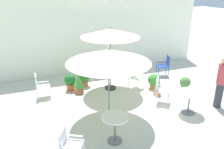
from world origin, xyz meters
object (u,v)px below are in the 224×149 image
Objects in this scene: patio_umbrella_1 at (109,57)px; potted_plant_1 at (154,80)px; standing_person at (221,82)px; patio_chair_1 at (69,144)px; potted_plant_3 at (185,84)px; potted_plant_5 at (70,82)px; potted_plant_2 at (158,84)px; patio_umbrella_0 at (110,33)px; potted_plant_4 at (79,84)px; patio_chair_4 at (134,75)px; patio_chair_0 at (165,64)px; patio_chair_2 at (161,89)px; patio_chair_3 at (40,85)px; cafe_table_0 at (115,124)px; potted_plant_0 at (84,77)px; cafe_table_1 at (189,98)px.

patio_umbrella_1 reaches higher than potted_plant_1.
patio_umbrella_1 is 3.99m from standing_person.
patio_chair_1 is at bearing -143.71° from potted_plant_1.
potted_plant_3 is at bearing 103.33° from standing_person.
potted_plant_2 is at bearing -27.85° from potted_plant_5.
patio_umbrella_0 reaches higher than potted_plant_4.
standing_person is at bearing -50.82° from patio_chair_4.
patio_chair_0 is at bearing 0.51° from potted_plant_5.
patio_chair_2 reaches higher than patio_chair_3.
patio_umbrella_0 is 2.66× the size of patio_chair_2.
patio_umbrella_1 is 2.78× the size of potted_plant_2.
patio_umbrella_0 is 2.70× the size of patio_chair_3.
patio_chair_4 is at bearing -14.84° from potted_plant_5.
potted_plant_4 reaches higher than cafe_table_0.
patio_chair_0 reaches higher than cafe_table_0.
potted_plant_4 is at bearing 161.03° from potted_plant_3.
patio_chair_0 reaches higher than patio_chair_3.
potted_plant_2 reaches higher than cafe_table_0.
potted_plant_1 is at bearing 70.69° from patio_chair_2.
patio_chair_4 is at bearing 46.31° from patio_umbrella_1.
potted_plant_4 is at bearing 102.02° from patio_umbrella_1.
patio_umbrella_0 is 1.97m from patio_chair_4.
standing_person is at bearing 7.29° from cafe_table_0.
cafe_table_0 is at bearing -64.40° from patio_chair_3.
patio_umbrella_1 is 2.62× the size of patio_chair_2.
potted_plant_0 is 4.05m from potted_plant_3.
patio_chair_4 reaches higher than potted_plant_5.
patio_umbrella_1 is 3.05m from cafe_table_1.
potted_plant_4 is (-2.93, 0.62, 0.06)m from potted_plant_1.
patio_umbrella_1 reaches higher than patio_chair_3.
patio_umbrella_1 is 3.01× the size of cafe_table_1.
patio_chair_3 is at bearing 95.24° from patio_chair_1.
cafe_table_1 is at bearing -43.29° from potted_plant_5.
patio_chair_4 reaches higher than patio_chair_1.
potted_plant_1 is at bearing -138.39° from patio_chair_0.
potted_plant_2 is 0.50× the size of standing_person.
patio_umbrella_1 is 3.22× the size of cafe_table_0.
patio_chair_4 is (2.01, 2.97, 0.02)m from cafe_table_0.
patio_chair_4 is (-1.89, -0.70, 0.00)m from patio_chair_0.
cafe_table_0 is at bearing -82.44° from potted_plant_5.
potted_plant_5 is at bearing 145.26° from standing_person.
patio_umbrella_0 is at bearing 71.66° from cafe_table_0.
patio_chair_0 is 1.25× the size of potted_plant_4.
potted_plant_2 is 1.31× the size of potted_plant_5.
patio_chair_2 is at bearing -112.70° from potted_plant_2.
patio_chair_3 is (-1.62, 3.39, -0.02)m from cafe_table_0.
patio_chair_2 is 0.53× the size of standing_person.
patio_chair_0 is (2.84, 0.47, -1.72)m from patio_umbrella_0.
patio_chair_0 is 1.13× the size of patio_chair_1.
cafe_table_0 is 1.00× the size of potted_plant_4.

